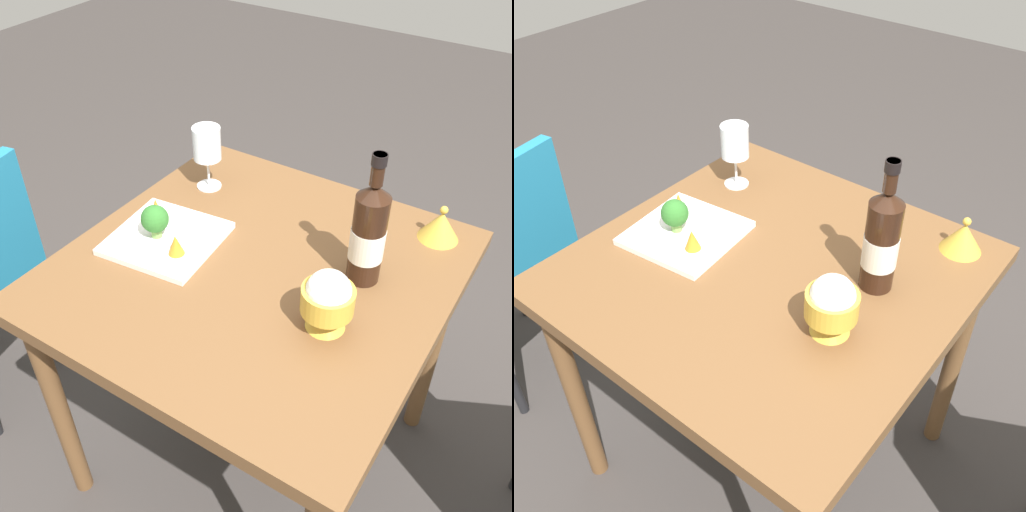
% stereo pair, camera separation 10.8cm
% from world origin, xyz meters
% --- Properties ---
extents(ground_plane, '(8.00, 8.00, 0.00)m').
position_xyz_m(ground_plane, '(0.00, 0.00, 0.00)').
color(ground_plane, '#383330').
extents(dining_table, '(0.86, 0.86, 0.76)m').
position_xyz_m(dining_table, '(0.00, 0.00, 0.67)').
color(dining_table, brown).
rests_on(dining_table, ground_plane).
extents(wine_bottle, '(0.08, 0.08, 0.32)m').
position_xyz_m(wine_bottle, '(-0.23, -0.10, 0.88)').
color(wine_bottle, black).
rests_on(wine_bottle, dining_table).
extents(wine_glass, '(0.08, 0.08, 0.18)m').
position_xyz_m(wine_glass, '(0.30, -0.22, 0.89)').
color(wine_glass, white).
rests_on(wine_glass, dining_table).
extents(rice_bowl, '(0.11, 0.11, 0.14)m').
position_xyz_m(rice_bowl, '(-0.22, 0.09, 0.83)').
color(rice_bowl, gold).
rests_on(rice_bowl, dining_table).
extents(rice_bowl_lid, '(0.10, 0.10, 0.09)m').
position_xyz_m(rice_bowl_lid, '(-0.32, -0.33, 0.80)').
color(rice_bowl_lid, gold).
rests_on(rice_bowl_lid, dining_table).
extents(serving_plate, '(0.27, 0.27, 0.02)m').
position_xyz_m(serving_plate, '(0.24, 0.04, 0.77)').
color(serving_plate, white).
rests_on(serving_plate, dining_table).
extents(broccoli_floret, '(0.07, 0.07, 0.09)m').
position_xyz_m(broccoli_floret, '(0.25, 0.05, 0.83)').
color(broccoli_floret, '#729E4C').
rests_on(broccoli_floret, serving_plate).
extents(carrot_garnish_left, '(0.04, 0.04, 0.05)m').
position_xyz_m(carrot_garnish_left, '(0.17, 0.08, 0.80)').
color(carrot_garnish_left, orange).
rests_on(carrot_garnish_left, serving_plate).
extents(carrot_garnish_right, '(0.03, 0.03, 0.06)m').
position_xyz_m(carrot_garnish_right, '(0.30, -0.01, 0.81)').
color(carrot_garnish_right, orange).
rests_on(carrot_garnish_right, serving_plate).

